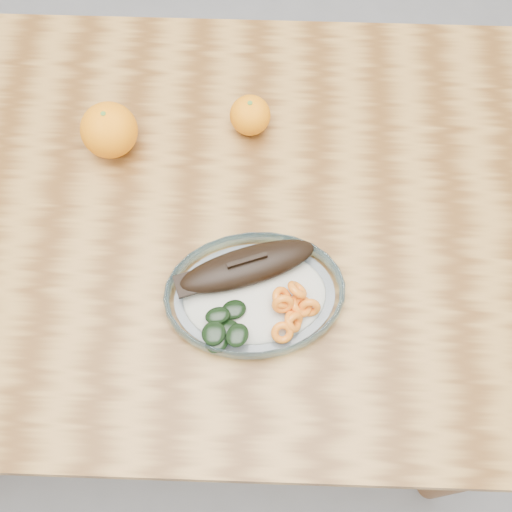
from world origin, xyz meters
The scene contains 5 objects.
ground centered at (0.00, 0.00, 0.00)m, with size 3.00×3.00×0.00m, color slate.
dining_table centered at (0.00, 0.00, 0.65)m, with size 1.20×0.80×0.75m.
plated_meal centered at (0.11, -0.14, 0.77)m, with size 0.53×0.53×0.08m.
orange_left centered at (-0.13, 0.12, 0.80)m, with size 0.09×0.09×0.09m, color orange.
orange_right centered at (0.09, 0.16, 0.78)m, with size 0.07×0.07×0.07m, color orange.
Camera 1 is at (0.12, -0.47, 1.65)m, focal length 45.00 mm.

